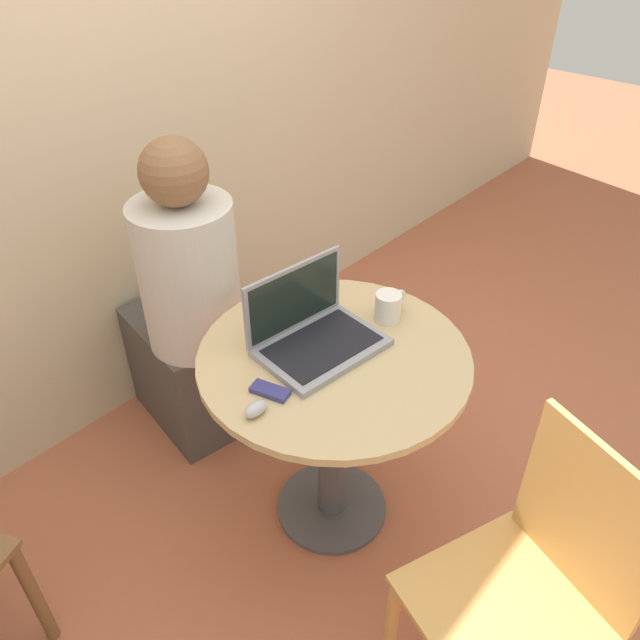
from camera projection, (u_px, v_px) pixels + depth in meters
ground_plane at (331, 508)px, 2.22m from camera, size 12.00×12.00×0.00m
back_wall at (95, 76)px, 2.00m from camera, size 7.00×0.05×2.60m
round_table at (333, 399)px, 1.90m from camera, size 0.80×0.80×0.71m
laptop at (313, 331)px, 1.81m from camera, size 0.38×0.28×0.23m
cell_phone at (270, 391)px, 1.66m from camera, size 0.07×0.11×0.02m
computer_mouse at (256, 409)px, 1.59m from camera, size 0.07×0.04×0.04m
coffee_cup at (389, 306)px, 1.91m from camera, size 0.13×0.08×0.09m
chair_empty at (527, 596)px, 1.46m from camera, size 0.51×0.51×0.89m
person_seated at (189, 321)px, 2.27m from camera, size 0.39×0.54×1.21m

